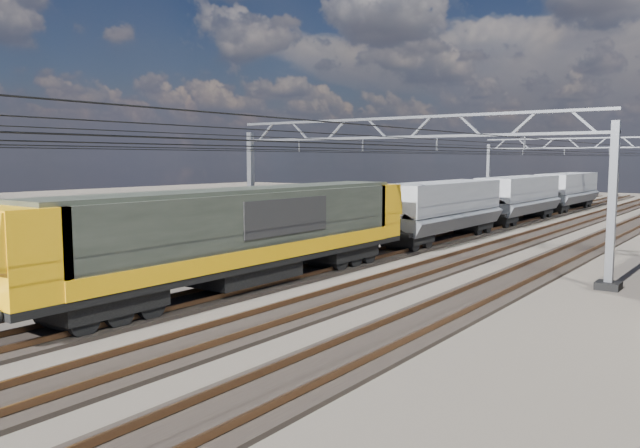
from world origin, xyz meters
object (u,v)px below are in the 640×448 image
Objects in this scene: catenary_gantry_mid at (398,184)px; trackside_cabinet at (54,260)px; hopper_wagon_mid at (519,195)px; hopper_wagon_third at (567,188)px; catenary_gantry_far at (586,172)px; hopper_wagon_lead at (442,206)px; locomotive at (245,231)px.

catenary_gantry_mid reaches higher than trackside_cabinet.
hopper_wagon_mid is 14.20m from hopper_wagon_third.
catenary_gantry_far is 1.53× the size of hopper_wagon_third.
trackside_cabinet is at bearing -100.35° from catenary_gantry_far.
catenary_gantry_mid is 15.58m from trackside_cabinet.
catenary_gantry_mid reaches higher than hopper_wagon_third.
hopper_wagon_lead is (-2.00, 9.19, -1.67)m from catenary_gantry_mid.
hopper_wagon_lead is at bearing 102.28° from catenary_gantry_mid.
catenary_gantry_far is 3.06m from hopper_wagon_third.
catenary_gantry_far is 1.53× the size of hopper_wagon_lead.
hopper_wagon_third is (-2.00, 37.59, -1.67)m from catenary_gantry_mid.
hopper_wagon_mid is at bearing 70.29° from trackside_cabinet.
hopper_wagon_lead is 9.63× the size of trackside_cabinet.
catenary_gantry_mid is 23.54m from hopper_wagon_mid.
catenary_gantry_mid is at bearing 45.76° from trackside_cabinet.
catenary_gantry_mid is 1.53× the size of hopper_wagon_third.
hopper_wagon_third is 50.56m from trackside_cabinet.
hopper_wagon_lead is 28.40m from hopper_wagon_third.
trackside_cabinet is (-6.86, -50.08, -1.20)m from hopper_wagon_third.
catenary_gantry_mid reaches higher than locomotive.
hopper_wagon_lead and hopper_wagon_mid have the same top height.
hopper_wagon_third is at bearing 90.00° from locomotive.
hopper_wagon_lead is 22.77m from trackside_cabinet.
hopper_wagon_third is at bearing 90.00° from hopper_wagon_lead.
trackside_cabinet is (-6.86, -3.98, -1.30)m from locomotive.
hopper_wagon_third is at bearing 90.00° from hopper_wagon_mid.
locomotive is (-2.00, -8.50, -1.58)m from catenary_gantry_mid.
trackside_cabinet is (-6.86, -35.88, -1.20)m from hopper_wagon_mid.
catenary_gantry_far is 12.88m from hopper_wagon_mid.
locomotive is 31.90m from hopper_wagon_mid.
catenary_gantry_far reaches higher than hopper_wagon_mid.
hopper_wagon_lead is 1.00× the size of hopper_wagon_mid.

